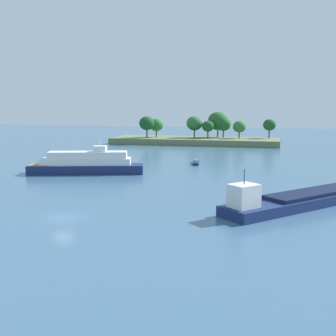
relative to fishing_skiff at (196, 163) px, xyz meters
name	(u,v)px	position (x,y,z in m)	size (l,w,h in m)	color
ground_plane	(63,218)	(-7.87, -49.63, -0.28)	(400.00, 400.00, 0.00)	#3D607F
treeline_island	(198,135)	(-7.51, 48.65, 2.68)	(55.70, 17.41, 10.70)	#66754C
fishing_skiff	(196,163)	(0.00, 0.00, 0.00)	(2.12, 6.11, 1.02)	navy
white_riverboat	(86,164)	(-18.68, -18.28, 1.60)	(22.64, 10.23, 6.82)	navy
cargo_barge	(328,194)	(24.42, -32.87, 0.69)	(29.80, 31.63, 5.94)	navy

